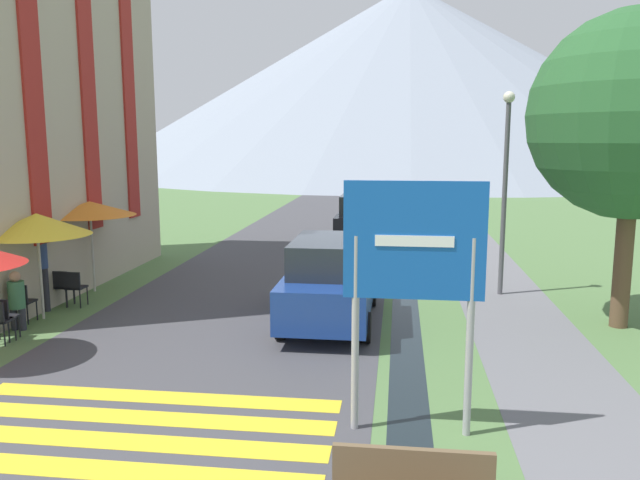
{
  "coord_description": "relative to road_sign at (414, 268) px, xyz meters",
  "views": [
    {
      "loc": [
        1.0,
        -3.3,
        3.85
      ],
      "look_at": [
        -0.69,
        10.0,
        1.68
      ],
      "focal_mm": 35.0,
      "sensor_mm": 36.0,
      "label": 1
    }
  ],
  "objects": [
    {
      "name": "cafe_chair_middle",
      "position": [
        -8.06,
        3.99,
        -1.72
      ],
      "size": [
        0.4,
        0.4,
        0.85
      ],
      "rotation": [
        0.0,
        0.0,
        0.33
      ],
      "color": "black",
      "rests_on": "ground_plane"
    },
    {
      "name": "ground_plane",
      "position": [
        -1.2,
        15.42,
        -2.24
      ],
      "size": [
        160.0,
        160.0,
        0.0
      ],
      "primitive_type": "plane",
      "color": "#517542"
    },
    {
      "name": "person_standing_terrace",
      "position": [
        -8.16,
        4.93,
        -1.2
      ],
      "size": [
        0.32,
        0.32,
        1.77
      ],
      "color": "#282833",
      "rests_on": "ground_plane"
    },
    {
      "name": "mountain_distant",
      "position": [
        0.64,
        72.88,
        9.04
      ],
      "size": [
        77.25,
        77.25,
        22.56
      ],
      "color": "gray",
      "rests_on": "ground_plane"
    },
    {
      "name": "person_seated_near",
      "position": [
        -7.87,
        3.54,
        -1.56
      ],
      "size": [
        0.32,
        0.32,
        1.23
      ],
      "color": "#282833",
      "rests_on": "ground_plane"
    },
    {
      "name": "road",
      "position": [
        -3.7,
        25.42,
        -2.23
      ],
      "size": [
        6.4,
        60.0,
        0.01
      ],
      "color": "#424247",
      "rests_on": "ground_plane"
    },
    {
      "name": "parked_car_near",
      "position": [
        -1.6,
        4.91,
        -1.33
      ],
      "size": [
        1.83,
        4.34,
        1.82
      ],
      "color": "navy",
      "rests_on": "ground_plane"
    },
    {
      "name": "parked_car_far",
      "position": [
        -1.51,
        15.37,
        -1.33
      ],
      "size": [
        1.99,
        4.01,
        1.82
      ],
      "color": "black",
      "rests_on": "ground_plane"
    },
    {
      "name": "crosswalk_marking",
      "position": [
        -3.7,
        -0.4,
        -2.23
      ],
      "size": [
        5.44,
        2.54,
        0.01
      ],
      "color": "yellow",
      "rests_on": "ground_plane"
    },
    {
      "name": "tree_by_path",
      "position": [
        4.39,
        5.33,
        2.07
      ],
      "size": [
        4.15,
        4.15,
        6.4
      ],
      "color": "brown",
      "rests_on": "ground_plane"
    },
    {
      "name": "cafe_chair_far_right",
      "position": [
        -7.96,
        5.39,
        -1.72
      ],
      "size": [
        0.4,
        0.4,
        0.85
      ],
      "rotation": [
        0.0,
        0.0,
        0.32
      ],
      "color": "black",
      "rests_on": "ground_plane"
    },
    {
      "name": "footpath",
      "position": [
        2.4,
        25.42,
        -2.23
      ],
      "size": [
        2.2,
        60.0,
        0.01
      ],
      "color": "slate",
      "rests_on": "ground_plane"
    },
    {
      "name": "drainage_channel",
      "position": [
        -0.0,
        25.42,
        -2.23
      ],
      "size": [
        0.6,
        60.0,
        0.0
      ],
      "color": "black",
      "rests_on": "ground_plane"
    },
    {
      "name": "cafe_chair_near_right",
      "position": [
        -7.73,
        2.85,
        -1.72
      ],
      "size": [
        0.4,
        0.4,
        0.85
      ],
      "rotation": [
        0.0,
        0.0,
        -0.35
      ],
      "color": "black",
      "rests_on": "ground_plane"
    },
    {
      "name": "streetlamp",
      "position": [
        2.37,
        7.85,
        0.74
      ],
      "size": [
        0.28,
        0.28,
        4.99
      ],
      "color": "#515156",
      "rests_on": "ground_plane"
    },
    {
      "name": "cafe_umbrella_rear_orange",
      "position": [
        -7.9,
        6.84,
        -0.1
      ],
      "size": [
        2.25,
        2.25,
        2.32
      ],
      "color": "#B7B2A8",
      "rests_on": "ground_plane"
    },
    {
      "name": "road_sign",
      "position": [
        0.0,
        0.0,
        0.0
      ],
      "size": [
        1.8,
        0.11,
        3.34
      ],
      "color": "#9E9EA3",
      "rests_on": "ground_plane"
    },
    {
      "name": "cafe_chair_far_left",
      "position": [
        -7.61,
        5.34,
        -1.72
      ],
      "size": [
        0.4,
        0.4,
        0.85
      ],
      "rotation": [
        0.0,
        0.0,
        -0.24
      ],
      "color": "black",
      "rests_on": "ground_plane"
    },
    {
      "name": "cafe_umbrella_middle_yellow",
      "position": [
        -7.81,
        4.35,
        -0.17
      ],
      "size": [
        2.23,
        2.23,
        2.31
      ],
      "color": "#B7B2A8",
      "rests_on": "ground_plane"
    }
  ]
}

